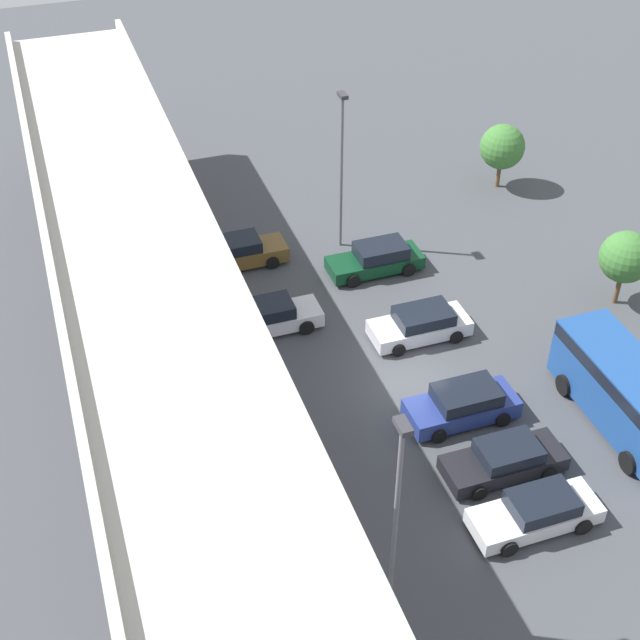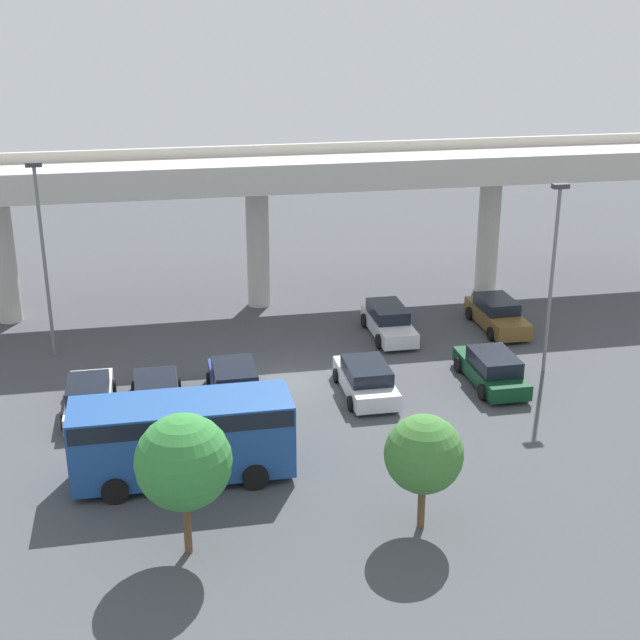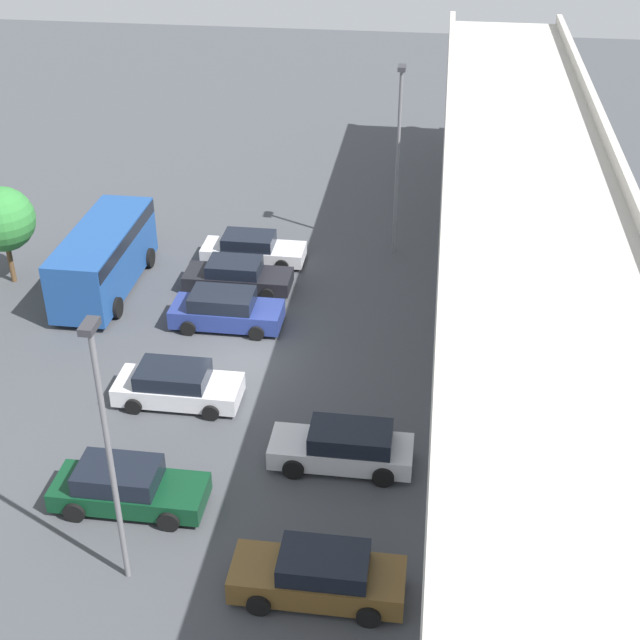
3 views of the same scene
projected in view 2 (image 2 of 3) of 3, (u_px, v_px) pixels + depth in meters
name	position (u px, v px, depth m)	size (l,w,h in m)	color
ground_plane	(291.00, 383.00, 38.93)	(111.36, 111.36, 0.00)	#424449
highway_overpass	(256.00, 183.00, 46.33)	(53.18, 6.42, 8.18)	#BCB7AD
parked_car_0	(89.00, 397.00, 36.01)	(2.03, 4.85, 1.40)	silver
parked_car_1	(157.00, 394.00, 36.37)	(2.08, 4.80, 1.37)	black
parked_car_2	(234.00, 383.00, 37.11)	(2.13, 4.64, 1.55)	navy
parked_car_3	(366.00, 379.00, 37.60)	(2.12, 4.61, 1.45)	silver
parked_car_4	(389.00, 322.00, 44.04)	(1.99, 4.76, 1.51)	silver
parked_car_5	(492.00, 369.00, 38.54)	(2.07, 4.83, 1.51)	#0C381E
parked_car_6	(497.00, 314.00, 45.01)	(2.01, 4.87, 1.55)	brown
shuttle_bus	(182.00, 433.00, 30.78)	(7.59, 2.79, 2.92)	#1E478C
lamp_post_near_aisle	(43.00, 247.00, 40.15)	(0.70, 0.35, 9.08)	slate
lamp_post_mid_lot	(553.00, 266.00, 38.43)	(0.70, 0.35, 8.53)	slate
tree_front_left	(184.00, 462.00, 26.12)	(2.90, 2.90, 4.56)	brown
tree_front_centre	(424.00, 454.00, 27.55)	(2.49, 2.49, 3.88)	brown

